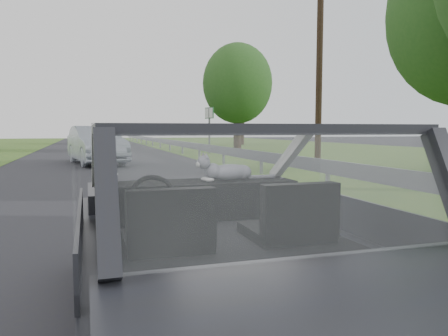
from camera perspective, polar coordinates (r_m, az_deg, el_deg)
ground at (r=3.24m, az=-0.61°, el=-20.93°), size 140.00×140.00×0.00m
subject_car at (r=2.99m, az=-0.62°, el=-8.36°), size 1.80×4.00×1.45m
dashboard at (r=3.56m, az=-3.54°, el=-4.15°), size 1.58×0.45×0.30m
driver_seat at (r=2.59m, az=-7.30°, el=-7.00°), size 0.50×0.72×0.42m
passenger_seat at (r=2.84m, az=8.89°, el=-5.95°), size 0.50×0.72×0.42m
steering_wheel at (r=3.19m, az=-9.28°, el=-4.02°), size 0.36×0.36×0.04m
cat at (r=3.60m, az=0.70°, el=-0.41°), size 0.54×0.25×0.23m
guardrail at (r=13.81m, az=4.46°, el=1.58°), size 0.05×90.00×0.32m
other_car at (r=18.60m, az=-16.33°, el=2.90°), size 2.67×4.99×1.56m
highway_sign at (r=25.51m, az=-1.93°, el=4.91°), size 0.31×1.08×2.69m
utility_pole at (r=18.18m, az=12.35°, el=12.83°), size 0.28×0.28×7.81m
tree_2 at (r=27.48m, az=1.77°, el=8.95°), size 5.13×5.13×6.54m
tree_3 at (r=40.48m, az=2.28°, el=8.91°), size 6.67×6.67×8.24m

